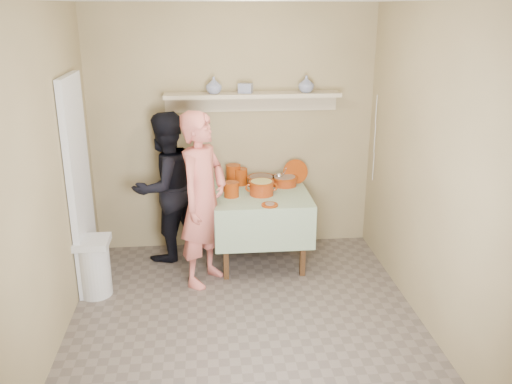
{
  "coord_description": "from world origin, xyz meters",
  "views": [
    {
      "loc": [
        -0.3,
        -3.9,
        2.56
      ],
      "look_at": [
        0.15,
        0.75,
        0.95
      ],
      "focal_mm": 38.0,
      "sensor_mm": 36.0,
      "label": 1
    }
  ],
  "objects": [
    {
      "name": "room_shell",
      "position": [
        0.0,
        0.0,
        1.61
      ],
      "size": [
        3.04,
        3.54,
        2.62
      ],
      "color": "#9D8A60",
      "rests_on": "ground"
    },
    {
      "name": "person_cook",
      "position": [
        -0.33,
        0.89,
        0.84
      ],
      "size": [
        0.67,
        0.73,
        1.68
      ],
      "primitive_type": "imported",
      "rotation": [
        0.0,
        0.0,
        0.99
      ],
      "color": "#CD6358",
      "rests_on": "ground"
    },
    {
      "name": "front_plate",
      "position": [
        0.29,
        0.88,
        0.77
      ],
      "size": [
        0.16,
        0.16,
        0.03
      ],
      "color": "maroon",
      "rests_on": "serving_table"
    },
    {
      "name": "trash_bin",
      "position": [
        -1.36,
        0.71,
        0.28
      ],
      "size": [
        0.32,
        0.32,
        0.56
      ],
      "color": "silver",
      "rests_on": "ground"
    },
    {
      "name": "plate_stack_a",
      "position": [
        -0.01,
        1.59,
        0.86
      ],
      "size": [
        0.16,
        0.16,
        0.21
      ],
      "primitive_type": "cylinder",
      "color": "maroon",
      "rests_on": "serving_table"
    },
    {
      "name": "ground",
      "position": [
        0.0,
        0.0,
        0.0
      ],
      "size": [
        3.5,
        3.5,
        0.0
      ],
      "primitive_type": "plane",
      "color": "#62554D",
      "rests_on": "ground"
    },
    {
      "name": "bowl_stack",
      "position": [
        -0.05,
        1.18,
        0.84
      ],
      "size": [
        0.15,
        0.15,
        0.15
      ],
      "primitive_type": "cylinder",
      "color": "maroon",
      "rests_on": "serving_table"
    },
    {
      "name": "vase_right",
      "position": [
        0.75,
        1.61,
        1.8
      ],
      "size": [
        0.17,
        0.17,
        0.17
      ],
      "primitive_type": "imported",
      "rotation": [
        0.0,
        0.0,
        -0.05
      ],
      "color": "navy",
      "rests_on": "wall_shelf"
    },
    {
      "name": "plate_stack_b",
      "position": [
        0.06,
        1.56,
        0.85
      ],
      "size": [
        0.15,
        0.15,
        0.18
      ],
      "primitive_type": "cylinder",
      "color": "maroon",
      "rests_on": "serving_table"
    },
    {
      "name": "vase_left",
      "position": [
        -0.19,
        1.61,
        1.8
      ],
      "size": [
        0.21,
        0.21,
        0.17
      ],
      "primitive_type": "imported",
      "rotation": [
        0.0,
        0.0,
        0.42
      ],
      "color": "navy",
      "rests_on": "wall_shelf"
    },
    {
      "name": "propped_lid",
      "position": [
        0.65,
        1.57,
        0.88
      ],
      "size": [
        0.27,
        0.1,
        0.26
      ],
      "primitive_type": "cylinder",
      "rotation": [
        1.28,
        0.0,
        -0.01
      ],
      "color": "maroon",
      "rests_on": "serving_table"
    },
    {
      "name": "person_helper",
      "position": [
        -0.72,
        1.48,
        0.78
      ],
      "size": [
        0.96,
        0.94,
        1.57
      ],
      "primitive_type": "imported",
      "rotation": [
        0.0,
        0.0,
        -2.44
      ],
      "color": "black",
      "rests_on": "ground"
    },
    {
      "name": "cazuela_rice",
      "position": [
        0.25,
        1.21,
        0.85
      ],
      "size": [
        0.33,
        0.25,
        0.14
      ],
      "color": "maroon",
      "rests_on": "serving_table"
    },
    {
      "name": "cazuela_meat_a",
      "position": [
        0.28,
        1.51,
        0.82
      ],
      "size": [
        0.3,
        0.3,
        0.1
      ],
      "color": "maroon",
      "rests_on": "serving_table"
    },
    {
      "name": "electrical_cord",
      "position": [
        1.47,
        1.48,
        1.25
      ],
      "size": [
        0.01,
        0.05,
        0.9
      ],
      "color": "silver",
      "rests_on": "wall_shelf"
    },
    {
      "name": "empty_bowl",
      "position": [
        -0.06,
        1.4,
        0.79
      ],
      "size": [
        0.18,
        0.18,
        0.05
      ],
      "primitive_type": "cylinder",
      "color": "maroon",
      "rests_on": "serving_table"
    },
    {
      "name": "ceramic_box",
      "position": [
        0.13,
        1.62,
        1.77
      ],
      "size": [
        0.16,
        0.14,
        0.1
      ],
      "primitive_type": "cube",
      "rotation": [
        0.0,
        0.0,
        -0.33
      ],
      "color": "navy",
      "rests_on": "wall_shelf"
    },
    {
      "name": "cazuela_meat_b",
      "position": [
        0.52,
        1.48,
        0.82
      ],
      "size": [
        0.28,
        0.28,
        0.1
      ],
      "color": "maroon",
      "rests_on": "serving_table"
    },
    {
      "name": "serving_table",
      "position": [
        0.25,
        1.28,
        0.64
      ],
      "size": [
        0.97,
        0.97,
        0.76
      ],
      "color": "#4C2D16",
      "rests_on": "ground"
    },
    {
      "name": "ladle",
      "position": [
        0.47,
        1.47,
        0.87
      ],
      "size": [
        0.08,
        0.26,
        0.19
      ],
      "color": "silver",
      "rests_on": "cazuela_meat_b"
    },
    {
      "name": "wall_shelf",
      "position": [
        0.2,
        1.65,
        1.67
      ],
      "size": [
        1.8,
        0.25,
        0.21
      ],
      "color": "#BEAD8D",
      "rests_on": "room_shell"
    },
    {
      "name": "tile_panel",
      "position": [
        -1.46,
        0.95,
        1.0
      ],
      "size": [
        0.06,
        0.7,
        2.0
      ],
      "primitive_type": "cube",
      "color": "silver",
      "rests_on": "ground"
    }
  ]
}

